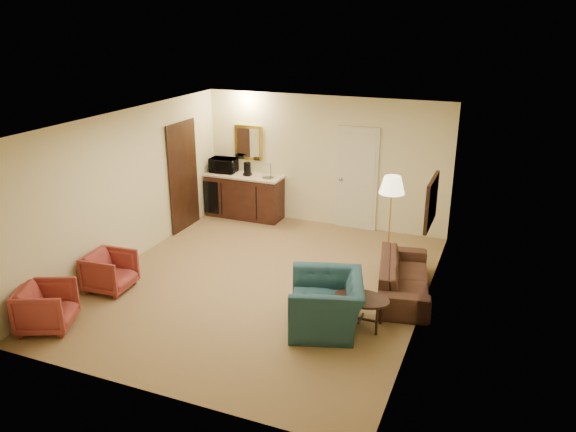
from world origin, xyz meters
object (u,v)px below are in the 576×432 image
object	(u,v)px
coffee_table	(361,312)
microwave	(223,164)
rose_chair_far	(46,305)
waste_bin	(272,215)
wetbar_cabinet	(245,196)
sofa	(404,271)
teal_armchair	(327,295)
rose_chair_near	(110,270)
coffee_maker	(247,169)
floor_lamp	(390,222)

from	to	relation	value
coffee_table	microwave	bearing A→B (deg)	138.74
rose_chair_far	waste_bin	distance (m)	5.13
wetbar_cabinet	waste_bin	size ratio (longest dim) A/B	5.46
sofa	coffee_table	world-z (taller)	sofa
teal_armchair	waste_bin	xyz separation A→B (m)	(-2.36, 3.55, -0.34)
rose_chair_near	coffee_maker	distance (m)	3.90
floor_lamp	coffee_table	bearing A→B (deg)	-87.27
rose_chair_near	floor_lamp	size ratio (longest dim) A/B	0.42
rose_chair_near	waste_bin	world-z (taller)	rose_chair_near
coffee_maker	microwave	bearing A→B (deg)	173.26
teal_armchair	rose_chair_far	distance (m)	3.79
sofa	coffee_maker	world-z (taller)	coffee_maker
wetbar_cabinet	teal_armchair	bearing A→B (deg)	-50.24
microwave	coffee_maker	xyz separation A→B (m)	(0.58, -0.05, -0.05)
rose_chair_near	rose_chair_far	bearing A→B (deg)	173.59
rose_chair_near	microwave	distance (m)	3.93
waste_bin	coffee_maker	xyz separation A→B (m)	(-0.57, 0.06, 0.91)
waste_bin	rose_chair_far	bearing A→B (deg)	-102.85
rose_chair_near	microwave	bearing A→B (deg)	-3.65
floor_lamp	microwave	size ratio (longest dim) A/B	2.93
wetbar_cabinet	waste_bin	distance (m)	0.72
rose_chair_far	sofa	bearing A→B (deg)	-80.89
sofa	waste_bin	xyz separation A→B (m)	(-3.15, 2.16, -0.22)
microwave	teal_armchair	bearing A→B (deg)	-50.54
wetbar_cabinet	microwave	world-z (taller)	microwave
rose_chair_far	coffee_maker	world-z (taller)	coffee_maker
rose_chair_far	microwave	distance (m)	5.17
coffee_table	floor_lamp	size ratio (longest dim) A/B	0.48
sofa	microwave	xyz separation A→B (m)	(-4.30, 2.28, 0.73)
microwave	waste_bin	bearing A→B (deg)	-10.03
wetbar_cabinet	teal_armchair	size ratio (longest dim) A/B	1.47
teal_armchair	rose_chair_near	distance (m)	3.47
waste_bin	microwave	world-z (taller)	microwave
teal_armchair	rose_chair_near	world-z (taller)	teal_armchair
rose_chair_near	coffee_table	world-z (taller)	rose_chair_near
sofa	waste_bin	world-z (taller)	sofa
teal_armchair	floor_lamp	distance (m)	2.35
teal_armchair	waste_bin	distance (m)	4.28
rose_chair_far	rose_chair_near	bearing A→B (deg)	-26.32
sofa	rose_chair_far	bearing A→B (deg)	112.39
teal_armchair	rose_chair_near	bearing A→B (deg)	-104.82
sofa	rose_chair_near	xyz separation A→B (m)	(-4.25, -1.57, -0.03)
waste_bin	teal_armchair	bearing A→B (deg)	-56.36
wetbar_cabinet	coffee_maker	world-z (taller)	coffee_maker
rose_chair_far	coffee_table	world-z (taller)	rose_chair_far
rose_chair_near	sofa	bearing A→B (deg)	-74.10
rose_chair_near	floor_lamp	xyz separation A→B (m)	(3.80, 2.49, 0.46)
teal_armchair	coffee_maker	size ratio (longest dim) A/B	4.00
rose_chair_far	waste_bin	xyz separation A→B (m)	(1.14, 5.00, -0.20)
waste_bin	microwave	xyz separation A→B (m)	(-1.15, 0.11, 0.95)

